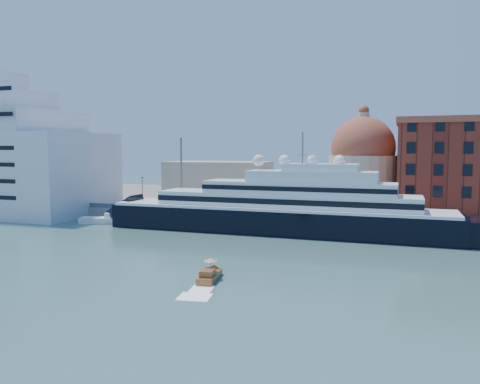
% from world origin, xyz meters
% --- Properties ---
extents(ground, '(400.00, 400.00, 0.00)m').
position_xyz_m(ground, '(0.00, 0.00, 0.00)').
color(ground, '#365D5B').
rests_on(ground, ground).
extents(quay, '(180.00, 10.00, 2.50)m').
position_xyz_m(quay, '(0.00, 34.00, 1.25)').
color(quay, gray).
rests_on(quay, ground).
extents(land, '(260.00, 72.00, 2.00)m').
position_xyz_m(land, '(0.00, 75.00, 1.00)').
color(land, slate).
rests_on(land, ground).
extents(quay_fence, '(180.00, 0.10, 1.20)m').
position_xyz_m(quay_fence, '(0.00, 29.50, 3.10)').
color(quay_fence, slate).
rests_on(quay_fence, quay).
extents(superyacht, '(83.03, 11.51, 24.81)m').
position_xyz_m(superyacht, '(4.76, 23.00, 4.28)').
color(superyacht, black).
rests_on(superyacht, ground).
extents(service_barge, '(12.63, 7.43, 2.70)m').
position_xyz_m(service_barge, '(-34.48, 21.94, 0.77)').
color(service_barge, white).
rests_on(service_barge, ground).
extents(water_taxi, '(3.09, 6.66, 3.04)m').
position_xyz_m(water_taxi, '(8.04, -15.49, 0.73)').
color(water_taxi, brown).
rests_on(water_taxi, ground).
extents(church, '(66.00, 18.00, 25.50)m').
position_xyz_m(church, '(6.39, 57.72, 10.91)').
color(church, beige).
rests_on(church, land).
extents(lamp_posts, '(120.80, 2.40, 18.00)m').
position_xyz_m(lamp_posts, '(-12.67, 32.27, 9.84)').
color(lamp_posts, slate).
rests_on(lamp_posts, quay).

